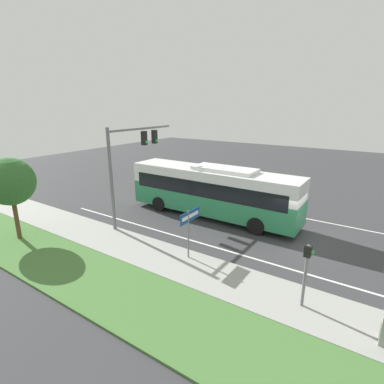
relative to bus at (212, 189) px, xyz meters
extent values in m
plane|color=#38383A|center=(-0.40, -5.96, -1.95)|extent=(80.00, 80.00, 0.00)
cube|color=#9E9E99|center=(-6.60, -5.96, -1.89)|extent=(2.80, 80.00, 0.12)
cube|color=#477538|center=(-9.80, -5.96, -1.90)|extent=(3.60, 80.00, 0.10)
cube|color=silver|center=(-4.00, -5.96, -1.95)|extent=(0.14, 30.00, 0.01)
cube|color=silver|center=(3.20, -5.96, -1.95)|extent=(0.14, 30.00, 0.01)
cube|color=#2D8956|center=(0.00, 0.01, -0.76)|extent=(2.47, 12.05, 1.63)
cube|color=white|center=(0.00, 0.01, 0.72)|extent=(2.47, 12.05, 1.33)
cube|color=black|center=(0.00, 0.01, 0.26)|extent=(2.51, 11.09, 1.01)
cube|color=white|center=(0.00, -0.89, 1.51)|extent=(1.73, 4.22, 0.24)
cylinder|color=black|center=(-1.19, 3.75, -1.42)|extent=(0.28, 1.07, 1.07)
cylinder|color=black|center=(1.19, 3.75, -1.42)|extent=(0.28, 1.07, 1.07)
cylinder|color=black|center=(-1.19, -3.72, -1.42)|extent=(0.28, 1.07, 1.07)
cylinder|color=black|center=(1.19, -3.72, -1.42)|extent=(0.28, 1.07, 1.07)
cylinder|color=slate|center=(-5.45, 3.76, 1.19)|extent=(0.20, 0.20, 6.28)
cylinder|color=slate|center=(-2.64, 3.76, 4.08)|extent=(5.62, 0.14, 0.14)
cube|color=black|center=(-2.46, 3.76, 3.46)|extent=(0.32, 0.28, 0.90)
sphere|color=#1ED838|center=(-2.46, 3.58, 3.21)|extent=(0.18, 0.18, 0.18)
cube|color=black|center=(-1.43, 3.76, 3.46)|extent=(0.32, 0.28, 0.90)
sphere|color=#1ED838|center=(-1.43, 3.58, 3.21)|extent=(0.18, 0.18, 0.18)
cylinder|color=slate|center=(-6.60, -7.80, -0.63)|extent=(0.12, 0.12, 2.65)
cube|color=black|center=(-6.60, -7.80, 0.48)|extent=(0.28, 0.24, 0.44)
sphere|color=#1ED838|center=(-6.60, -7.95, 0.48)|extent=(0.14, 0.14, 0.14)
cylinder|color=slate|center=(-5.89, -2.05, -0.65)|extent=(0.08, 0.08, 2.61)
cube|color=#19478C|center=(-5.72, -2.05, 0.33)|extent=(1.65, 0.03, 0.55)
cube|color=white|center=(-5.72, -2.07, 0.33)|extent=(1.40, 0.01, 0.19)
cylinder|color=brown|center=(-9.39, 7.40, -0.57)|extent=(0.24, 0.24, 2.56)
sphere|color=#33662D|center=(-9.39, 7.40, 1.50)|extent=(2.64, 2.64, 2.64)
camera|label=1|loc=(-17.08, -9.72, 5.58)|focal=28.00mm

